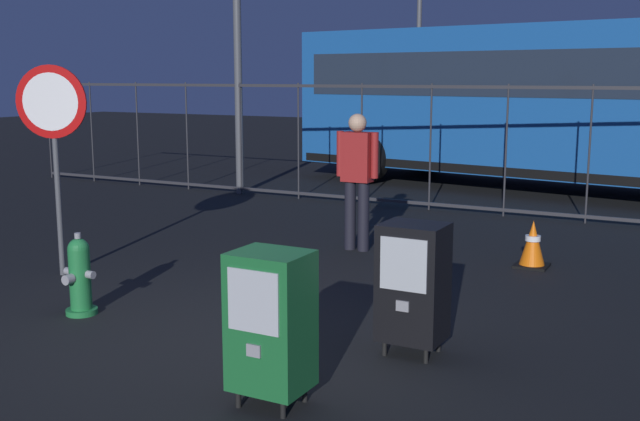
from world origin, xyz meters
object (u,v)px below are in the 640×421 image
traffic_cone (533,244)px  bus_near (574,99)px  stop_sign (53,126)px  pedestrian (357,174)px  fire_hydrant (80,276)px  newspaper_box_secondary (271,321)px  newspaper_box_primary (413,282)px

traffic_cone → bus_near: 6.19m
stop_sign → bus_near: 9.47m
stop_sign → pedestrian: stop_sign is taller
fire_hydrant → bus_near: (2.48, 9.63, 1.36)m
newspaper_box_secondary → pedestrian: size_ratio=0.61×
fire_hydrant → newspaper_box_primary: newspaper_box_primary is taller
fire_hydrant → pedestrian: pedestrian is taller
newspaper_box_primary → stop_sign: bearing=174.0°
newspaper_box_primary → fire_hydrant: bearing=-171.1°
fire_hydrant → stop_sign: stop_sign is taller
fire_hydrant → traffic_cone: size_ratio=1.41×
traffic_cone → newspaper_box_secondary: bearing=-98.3°
fire_hydrant → newspaper_box_primary: bearing=8.9°
newspaper_box_secondary → pedestrian: (-1.45, 4.34, 0.38)m
stop_sign → newspaper_box_primary: bearing=-6.0°
newspaper_box_secondary → traffic_cone: newspaper_box_secondary is taller
newspaper_box_primary → stop_sign: (-4.20, 0.44, 1.03)m
newspaper_box_primary → pedestrian: pedestrian is taller
newspaper_box_primary → bus_near: bus_near is taller
newspaper_box_primary → traffic_cone: (0.19, 3.19, -0.31)m
stop_sign → traffic_cone: bearing=32.0°
pedestrian → fire_hydrant: bearing=-107.0°
stop_sign → pedestrian: (2.28, 2.59, -0.65)m
bus_near → newspaper_box_primary: bearing=-78.3°
newspaper_box_secondary → bus_near: bus_near is taller
newspaper_box_secondary → stop_sign: 4.25m
bus_near → pedestrian: bearing=-94.4°
bus_near → fire_hydrant: bearing=-95.9°
stop_sign → fire_hydrant: bearing=-37.1°
traffic_cone → pedestrian: bearing=-175.8°
pedestrian → bus_near: 6.33m
newspaper_box_secondary → bus_near: (-0.04, 10.46, 1.14)m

